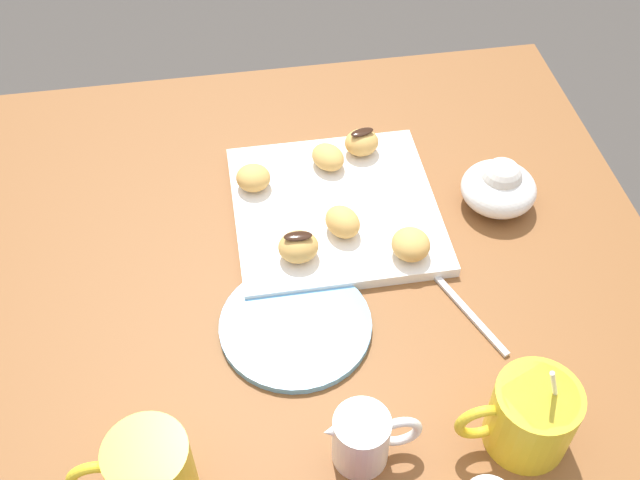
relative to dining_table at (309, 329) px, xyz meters
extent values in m
cube|color=brown|center=(0.00, 0.00, 0.12)|extent=(0.93, 0.88, 0.04)
cube|color=brown|center=(-0.41, -0.38, -0.25)|extent=(0.07, 0.07, 0.71)
cube|color=brown|center=(0.41, -0.38, -0.25)|extent=(0.07, 0.07, 0.71)
cube|color=white|center=(-0.05, -0.09, 0.15)|extent=(0.28, 0.28, 0.02)
cylinder|color=yellow|center=(-0.20, 0.27, 0.18)|extent=(0.09, 0.09, 0.09)
torus|color=yellow|center=(-0.14, 0.27, 0.19)|extent=(0.06, 0.01, 0.06)
cylinder|color=#331E11|center=(-0.20, 0.27, 0.22)|extent=(0.08, 0.08, 0.01)
cylinder|color=silver|center=(-0.21, 0.27, 0.22)|extent=(0.04, 0.01, 0.12)
cylinder|color=yellow|center=(0.20, 0.27, 0.19)|extent=(0.08, 0.08, 0.09)
torus|color=yellow|center=(0.25, 0.27, 0.19)|extent=(0.06, 0.01, 0.06)
cylinder|color=#331E11|center=(0.20, 0.27, 0.23)|extent=(0.07, 0.07, 0.01)
cylinder|color=white|center=(-0.02, 0.27, 0.17)|extent=(0.06, 0.06, 0.07)
cone|color=white|center=(0.01, 0.27, 0.20)|extent=(0.02, 0.02, 0.02)
torus|color=white|center=(-0.06, 0.27, 0.18)|extent=(0.05, 0.01, 0.05)
cylinder|color=white|center=(-0.02, 0.27, 0.20)|extent=(0.05, 0.05, 0.01)
ellipsoid|color=white|center=(-0.28, -0.07, 0.17)|extent=(0.10, 0.10, 0.06)
sphere|color=silver|center=(-0.28, -0.07, 0.19)|extent=(0.06, 0.06, 0.06)
ellipsoid|color=green|center=(-0.27, -0.07, 0.20)|extent=(0.03, 0.03, 0.01)
cylinder|color=#66A8DB|center=(0.03, 0.09, 0.14)|extent=(0.19, 0.19, 0.01)
cube|color=silver|center=(-0.18, 0.10, 0.14)|extent=(0.06, 0.14, 0.00)
ellipsoid|color=silver|center=(-0.16, 0.03, 0.14)|extent=(0.03, 0.02, 0.01)
ellipsoid|color=#DBA351|center=(-0.06, -0.17, 0.17)|extent=(0.06, 0.07, 0.03)
ellipsoid|color=#DBA351|center=(-0.05, -0.04, 0.17)|extent=(0.06, 0.07, 0.04)
ellipsoid|color=#DBA351|center=(-0.11, -0.19, 0.17)|extent=(0.06, 0.05, 0.04)
ellipsoid|color=black|center=(-0.11, -0.19, 0.19)|extent=(0.04, 0.02, 0.00)
ellipsoid|color=#DBA351|center=(-0.13, 0.01, 0.17)|extent=(0.05, 0.06, 0.04)
ellipsoid|color=#DBA351|center=(0.05, -0.15, 0.17)|extent=(0.07, 0.06, 0.03)
ellipsoid|color=#DBA351|center=(0.01, -0.01, 0.17)|extent=(0.05, 0.05, 0.04)
ellipsoid|color=black|center=(0.01, -0.01, 0.19)|extent=(0.04, 0.02, 0.00)
camera|label=1|loc=(0.09, 0.63, 0.90)|focal=42.74mm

